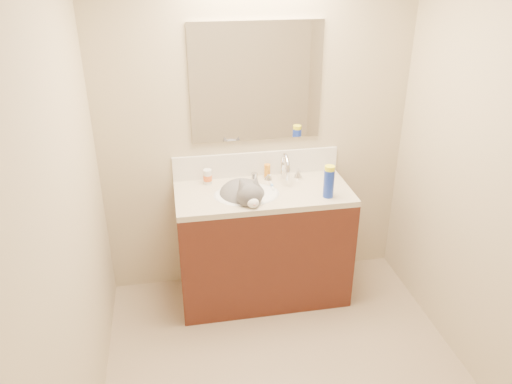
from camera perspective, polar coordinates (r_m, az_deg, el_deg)
name	(u,v)px	position (r m, az deg, el deg)	size (l,w,h in m)	color
room_shell	(306,159)	(2.28, 5.69, 3.74)	(2.24, 2.54, 2.52)	tan
vanity_cabinet	(263,247)	(3.63, 0.79, -6.26)	(1.20, 0.55, 0.82)	#431B12
counter_slab	(263,193)	(3.41, 0.84, -0.16)	(1.20, 0.55, 0.04)	#C2B499
basin	(247,203)	(3.39, -1.06, -1.30)	(0.45, 0.36, 0.14)	white
faucet	(285,169)	(3.53, 3.29, 2.59)	(0.28, 0.20, 0.21)	silver
cat	(244,197)	(3.36, -1.40, -0.59)	(0.41, 0.47, 0.34)	#504D50
backsplash	(256,164)	(3.60, 0.04, 3.23)	(1.20, 0.02, 0.18)	silver
mirror	(256,83)	(3.42, 0.04, 12.38)	(0.90, 0.02, 0.80)	white
pill_bottle	(208,177)	(3.50, -5.55, 1.74)	(0.06, 0.06, 0.11)	silver
pill_label	(208,178)	(3.51, -5.54, 1.63)	(0.06, 0.06, 0.04)	orange
silver_jar	(254,177)	(3.55, -0.18, 1.78)	(0.05, 0.05, 0.05)	#B7B7BC
amber_bottle	(267,172)	(3.57, 1.29, 2.36)	(0.04, 0.04, 0.11)	orange
toothbrush	(272,186)	(3.47, 1.84, 0.70)	(0.01, 0.13, 0.01)	silver
toothbrush_head	(272,186)	(3.46, 1.84, 0.75)	(0.02, 0.03, 0.02)	#71ABF2
spray_can	(329,184)	(3.32, 8.31, 0.97)	(0.07, 0.07, 0.19)	#1832A8
spray_cap	(330,169)	(3.28, 8.43, 2.62)	(0.07, 0.07, 0.04)	yellow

